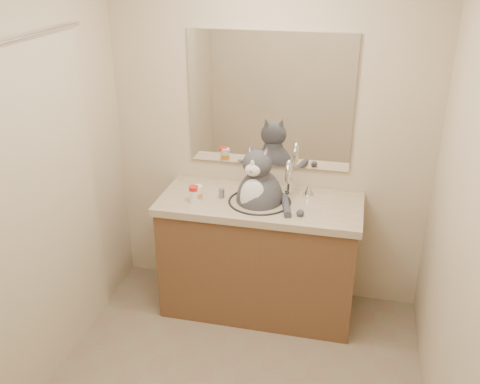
% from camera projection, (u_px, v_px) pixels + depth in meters
% --- Properties ---
extents(room, '(2.22, 2.52, 2.42)m').
position_uv_depth(room, '(222.00, 219.00, 2.53)').
color(room, '#817459').
rests_on(room, ground).
extents(vanity, '(1.34, 0.59, 1.12)m').
position_uv_depth(vanity, '(259.00, 253.00, 3.69)').
color(vanity, brown).
rests_on(vanity, ground).
extents(mirror, '(1.10, 0.02, 0.90)m').
position_uv_depth(mirror, '(270.00, 101.00, 3.52)').
color(mirror, white).
rests_on(mirror, room).
extents(shower_curtain, '(0.02, 1.30, 1.93)m').
position_uv_depth(shower_curtain, '(41.00, 218.00, 2.90)').
color(shower_curtain, '#C8B597').
rests_on(shower_curtain, ground).
extents(cat, '(0.43, 0.42, 0.61)m').
position_uv_depth(cat, '(259.00, 196.00, 3.50)').
color(cat, '#424246').
rests_on(cat, vanity).
extents(pill_bottle_redcap, '(0.07, 0.07, 0.11)m').
position_uv_depth(pill_bottle_redcap, '(194.00, 194.00, 3.48)').
color(pill_bottle_redcap, white).
rests_on(pill_bottle_redcap, vanity).
extents(pill_bottle_orange, '(0.08, 0.08, 0.11)m').
position_uv_depth(pill_bottle_orange, '(197.00, 194.00, 3.49)').
color(pill_bottle_orange, white).
rests_on(pill_bottle_orange, vanity).
extents(grey_canister, '(0.05, 0.05, 0.06)m').
position_uv_depth(grey_canister, '(221.00, 193.00, 3.55)').
color(grey_canister, gray).
rests_on(grey_canister, vanity).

